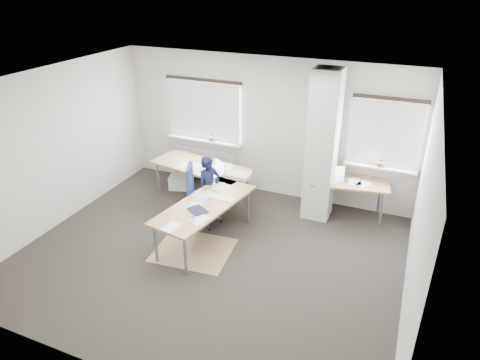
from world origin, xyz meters
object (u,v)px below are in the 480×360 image
at_px(desk_main, 205,185).
at_px(task_chair, 203,208).
at_px(person, 209,189).
at_px(desk_side, 350,183).

distance_m(desk_main, task_chair, 0.41).
height_order(task_chair, person, person).
height_order(desk_main, task_chair, task_chair).
height_order(desk_main, desk_side, desk_side).
xyz_separation_m(desk_main, task_chair, (0.03, -0.17, -0.37)).
relative_size(task_chair, person, 0.93).
height_order(desk_main, person, person).
bearing_deg(desk_side, desk_main, -164.67).
bearing_deg(desk_side, person, -164.66).
height_order(desk_side, task_chair, desk_side).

